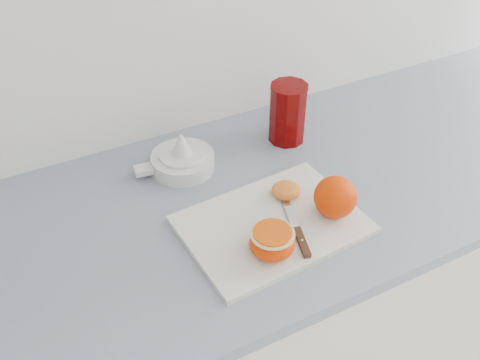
% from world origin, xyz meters
% --- Properties ---
extents(counter, '(2.60, 0.64, 0.89)m').
position_xyz_m(counter, '(0.02, 1.70, 0.45)').
color(counter, white).
rests_on(counter, ground).
extents(cutting_board, '(0.36, 0.27, 0.01)m').
position_xyz_m(cutting_board, '(-0.04, 1.60, 0.90)').
color(cutting_board, silver).
rests_on(cutting_board, counter).
extents(whole_orange, '(0.09, 0.09, 0.09)m').
position_xyz_m(whole_orange, '(0.08, 1.56, 0.94)').
color(whole_orange, '#EC2D00').
rests_on(whole_orange, cutting_board).
extents(half_orange, '(0.08, 0.08, 0.05)m').
position_xyz_m(half_orange, '(-0.08, 1.53, 0.93)').
color(half_orange, '#EC2D00').
rests_on(half_orange, cutting_board).
extents(squeezed_shell, '(0.06, 0.06, 0.03)m').
position_xyz_m(squeezed_shell, '(0.03, 1.65, 0.92)').
color(squeezed_shell, orange).
rests_on(squeezed_shell, cutting_board).
extents(paring_knife, '(0.06, 0.17, 0.01)m').
position_xyz_m(paring_knife, '(-0.02, 1.53, 0.91)').
color(paring_knife, '#402514').
rests_on(paring_knife, cutting_board).
extents(citrus_juicer, '(0.18, 0.14, 0.10)m').
position_xyz_m(citrus_juicer, '(-0.13, 1.85, 0.92)').
color(citrus_juicer, white).
rests_on(citrus_juicer, counter).
extents(red_tumbler, '(0.09, 0.09, 0.15)m').
position_xyz_m(red_tumbler, '(0.14, 1.85, 0.96)').
color(red_tumbler, '#5E0000').
rests_on(red_tumbler, counter).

